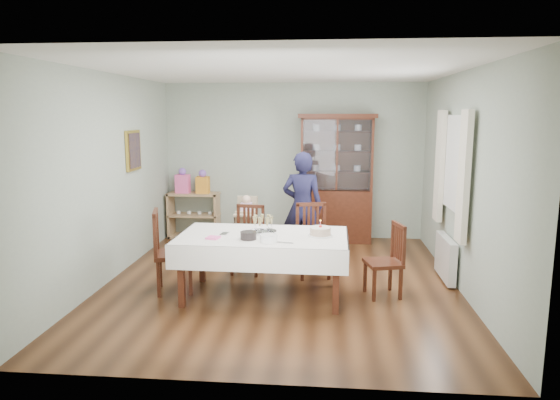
# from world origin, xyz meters

# --- Properties ---
(floor) EXTENTS (5.00, 5.00, 0.00)m
(floor) POSITION_xyz_m (0.00, 0.00, 0.00)
(floor) COLOR #593319
(floor) RESTS_ON ground
(room_shell) EXTENTS (5.00, 5.00, 5.00)m
(room_shell) POSITION_xyz_m (0.00, 0.53, 1.70)
(room_shell) COLOR #9EAA99
(room_shell) RESTS_ON floor
(dining_table) EXTENTS (2.02, 1.19, 0.76)m
(dining_table) POSITION_xyz_m (-0.17, -0.52, 0.38)
(dining_table) COLOR #492012
(dining_table) RESTS_ON floor
(china_cabinet) EXTENTS (1.30, 0.48, 2.18)m
(china_cabinet) POSITION_xyz_m (0.75, 2.26, 1.12)
(china_cabinet) COLOR #492012
(china_cabinet) RESTS_ON floor
(sideboard) EXTENTS (0.90, 0.38, 0.80)m
(sideboard) POSITION_xyz_m (-1.75, 2.28, 0.40)
(sideboard) COLOR tan
(sideboard) RESTS_ON floor
(picture_frame) EXTENTS (0.04, 0.48, 0.58)m
(picture_frame) POSITION_xyz_m (-2.22, 0.80, 1.65)
(picture_frame) COLOR gold
(picture_frame) RESTS_ON room_shell
(window) EXTENTS (0.04, 1.02, 1.22)m
(window) POSITION_xyz_m (2.22, 0.30, 1.55)
(window) COLOR white
(window) RESTS_ON room_shell
(curtain_left) EXTENTS (0.07, 0.30, 1.55)m
(curtain_left) POSITION_xyz_m (2.16, -0.32, 1.45)
(curtain_left) COLOR silver
(curtain_left) RESTS_ON room_shell
(curtain_right) EXTENTS (0.07, 0.30, 1.55)m
(curtain_right) POSITION_xyz_m (2.16, 0.92, 1.45)
(curtain_right) COLOR silver
(curtain_right) RESTS_ON room_shell
(radiator) EXTENTS (0.10, 0.80, 0.55)m
(radiator) POSITION_xyz_m (2.16, 0.30, 0.30)
(radiator) COLOR white
(radiator) RESTS_ON floor
(chair_far_left) EXTENTS (0.46, 0.46, 0.92)m
(chair_far_left) POSITION_xyz_m (-0.49, 0.39, 0.27)
(chair_far_left) COLOR #492012
(chair_far_left) RESTS_ON floor
(chair_far_right) EXTENTS (0.52, 0.52, 0.97)m
(chair_far_right) POSITION_xyz_m (0.41, 0.32, 0.29)
(chair_far_right) COLOR #492012
(chair_far_right) RESTS_ON floor
(chair_end_left) EXTENTS (0.56, 0.56, 1.02)m
(chair_end_left) POSITION_xyz_m (-1.30, -0.44, 0.30)
(chair_end_left) COLOR #492012
(chair_end_left) RESTS_ON floor
(chair_end_right) EXTENTS (0.49, 0.49, 0.89)m
(chair_end_right) POSITION_xyz_m (1.28, -0.37, 0.26)
(chair_end_right) COLOR #492012
(chair_end_right) RESTS_ON floor
(woman) EXTENTS (0.64, 0.47, 1.64)m
(woman) POSITION_xyz_m (0.23, 1.00, 0.82)
(woman) COLOR black
(woman) RESTS_ON floor
(high_chair) EXTENTS (0.43, 0.43, 0.95)m
(high_chair) POSITION_xyz_m (-0.63, 1.17, 0.37)
(high_chair) COLOR black
(high_chair) RESTS_ON floor
(champagne_tray) EXTENTS (0.34, 0.34, 0.20)m
(champagne_tray) POSITION_xyz_m (-0.18, -0.39, 0.82)
(champagne_tray) COLOR silver
(champagne_tray) RESTS_ON dining_table
(birthday_cake) EXTENTS (0.28, 0.28, 0.19)m
(birthday_cake) POSITION_xyz_m (0.51, -0.51, 0.81)
(birthday_cake) COLOR white
(birthday_cake) RESTS_ON dining_table
(plate_stack_dark) EXTENTS (0.20, 0.20, 0.09)m
(plate_stack_dark) POSITION_xyz_m (-0.31, -0.74, 0.80)
(plate_stack_dark) COLOR black
(plate_stack_dark) RESTS_ON dining_table
(plate_stack_white) EXTENTS (0.25, 0.25, 0.08)m
(plate_stack_white) POSITION_xyz_m (-0.06, -0.84, 0.80)
(plate_stack_white) COLOR white
(plate_stack_white) RESTS_ON dining_table
(napkin_stack) EXTENTS (0.17, 0.17, 0.02)m
(napkin_stack) POSITION_xyz_m (-0.72, -0.74, 0.77)
(napkin_stack) COLOR pink
(napkin_stack) RESTS_ON dining_table
(cutlery) EXTENTS (0.12, 0.16, 0.01)m
(cutlery) POSITION_xyz_m (-0.66, -0.51, 0.77)
(cutlery) COLOR silver
(cutlery) RESTS_ON dining_table
(cake_knife) EXTENTS (0.30, 0.09, 0.01)m
(cake_knife) POSITION_xyz_m (0.07, -0.87, 0.77)
(cake_knife) COLOR silver
(cake_knife) RESTS_ON dining_table
(gift_bag_pink) EXTENTS (0.25, 0.18, 0.44)m
(gift_bag_pink) POSITION_xyz_m (-1.93, 2.26, 1.00)
(gift_bag_pink) COLOR pink
(gift_bag_pink) RESTS_ON sideboard
(gift_bag_orange) EXTENTS (0.23, 0.16, 0.41)m
(gift_bag_orange) POSITION_xyz_m (-1.57, 2.26, 0.98)
(gift_bag_orange) COLOR orange
(gift_bag_orange) RESTS_ON sideboard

